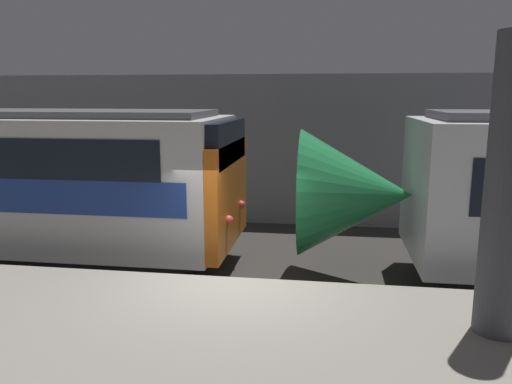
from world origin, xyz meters
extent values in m
plane|color=#33302D|center=(0.00, 0.00, 0.00)|extent=(120.00, 120.00, 0.00)
cube|color=gray|center=(0.00, -1.94, 0.46)|extent=(40.00, 3.88, 0.93)
cube|color=gray|center=(0.00, 7.05, 2.19)|extent=(50.00, 0.15, 4.37)
cylinder|color=#47474C|center=(3.56, -1.35, 2.72)|extent=(0.57, 0.57, 3.58)
cone|color=#238447|center=(2.00, 2.48, 1.86)|extent=(2.20, 2.55, 2.55)
sphere|color=#F2EFCC|center=(1.05, 2.48, 1.46)|extent=(0.20, 0.20, 0.20)
cube|color=orange|center=(-0.59, 2.48, 1.78)|extent=(0.25, 3.03, 2.15)
cube|color=black|center=(-0.59, 2.48, 2.86)|extent=(0.25, 2.72, 0.86)
sphere|color=#EA4C42|center=(-0.44, 1.78, 1.41)|extent=(0.18, 0.18, 0.18)
sphere|color=#EA4C42|center=(-0.44, 3.17, 1.41)|extent=(0.18, 0.18, 0.18)
camera|label=1|loc=(1.47, -7.44, 3.80)|focal=35.00mm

